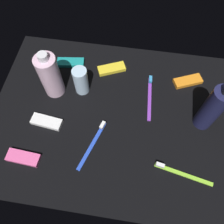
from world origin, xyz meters
TOP-DOWN VIEW (x-y plane):
  - ground_plane at (0.00, 0.00)cm, footprint 84.00×64.00cm
  - lotion_bottle at (30.60, 2.35)cm, footprint 6.01×6.01cm
  - bodywash_bottle at (-22.13, 7.55)cm, footprint 7.08×7.08cm
  - deodorant_stick at (-12.34, 9.21)cm, footprint 5.09×5.09cm
  - toothbrush_purple at (12.27, 10.04)cm, footprint 2.15×18.04cm
  - toothbrush_lime at (23.47, -16.35)cm, footprint 17.88×4.73cm
  - toothbrush_blue at (-4.47, -10.60)cm, footprint 6.72×17.49cm
  - snack_bar_orange at (25.82, 18.28)cm, footprint 11.13×7.80cm
  - snack_bar_white at (-21.57, -5.87)cm, footprint 10.80×5.22cm
  - snack_bar_yellow at (-3.16, 19.70)cm, footprint 11.13×7.84cm
  - snack_bar_teal at (-19.47, 20.27)cm, footprint 10.83×5.32cm
  - snack_bar_pink at (-25.31, -19.01)cm, footprint 10.63×4.65cm

SIDE VIEW (x-z plane):
  - ground_plane at x=0.00cm, z-range -1.20..0.00cm
  - toothbrush_purple at x=12.27cm, z-range -0.44..1.66cm
  - toothbrush_lime at x=23.47cm, z-range -0.44..1.66cm
  - toothbrush_blue at x=-4.47cm, z-range -0.44..1.66cm
  - snack_bar_orange at x=25.82cm, z-range 0.00..1.50cm
  - snack_bar_white at x=-21.57cm, z-range 0.00..1.50cm
  - snack_bar_yellow at x=-3.16cm, z-range 0.00..1.50cm
  - snack_bar_teal at x=-19.47cm, z-range 0.00..1.50cm
  - snack_bar_pink at x=-25.31cm, z-range 0.00..1.50cm
  - deodorant_stick at x=-12.34cm, z-range 0.00..10.93cm
  - bodywash_bottle at x=-22.13cm, z-range -0.85..18.25cm
  - lotion_bottle at x=30.60cm, z-range -1.19..20.31cm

